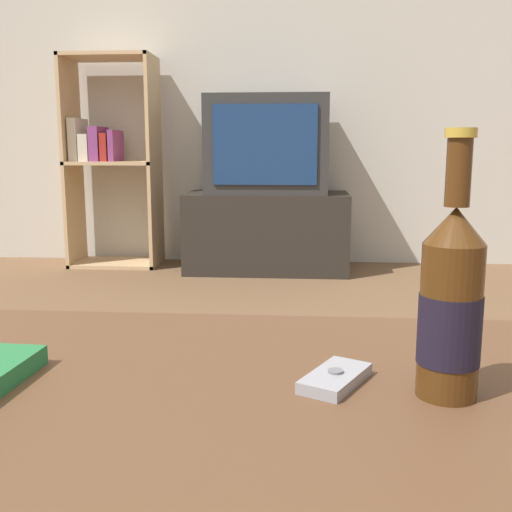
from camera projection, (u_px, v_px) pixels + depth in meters
The scene contains 7 objects.
back_wall at pixel (274, 38), 3.43m from camera, with size 8.00×0.05×2.60m.
coffee_table at pixel (138, 455), 0.63m from camera, with size 1.38×0.75×0.40m.
tv_stand at pixel (267, 232), 3.33m from camera, with size 0.89×0.45×0.43m.
television at pixel (267, 145), 3.24m from camera, with size 0.65×0.45×0.52m.
bookshelf at pixel (108, 158), 3.41m from camera, with size 0.50×0.30×1.18m.
beer_bottle at pixel (451, 305), 0.64m from camera, with size 0.07×0.07×0.29m.
cell_phone at pixel (335, 378), 0.69m from camera, with size 0.09×0.11×0.02m.
Camera 1 is at (0.17, -0.57, 0.67)m, focal length 42.00 mm.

